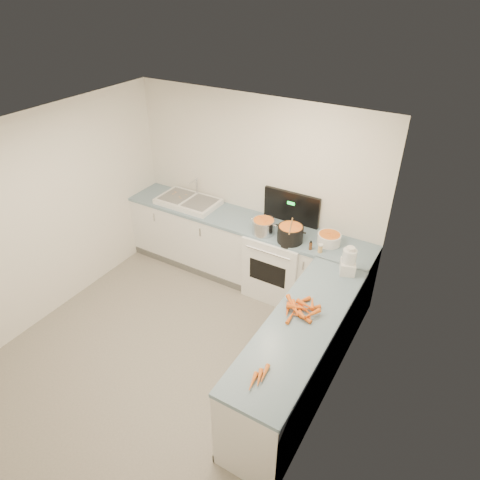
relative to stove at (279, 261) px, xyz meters
The scene contains 19 objects.
floor 1.84m from the stove, 108.07° to the right, with size 3.50×4.00×0.00m, color gray, non-canonical shape.
ceiling 2.69m from the stove, 108.07° to the right, with size 3.50×4.00×0.00m, color white, non-canonical shape.
wall_back 1.00m from the stove, 150.23° to the left, with size 3.50×2.50×0.00m, color white, non-canonical shape.
wall_left 2.96m from the stove, 143.77° to the right, with size 4.00×2.50×0.00m, color white, non-canonical shape.
wall_right 2.21m from the stove, 54.55° to the right, with size 4.00×2.50×0.00m, color white, non-canonical shape.
counter_back 0.55m from the stove, behind, with size 3.50×0.62×0.94m.
counter_right 1.65m from the stove, 56.99° to the right, with size 0.62×2.20×0.94m.
stove is the anchor object (origin of this frame).
sink 1.54m from the stove, behind, with size 0.86×0.52×0.31m.
steel_pot 0.59m from the stove, 138.52° to the right, with size 0.28×0.28×0.21m, color silver.
black_pot 0.61m from the stove, 37.21° to the right, with size 0.31×0.31×0.22m, color black.
wooden_spoon 0.72m from the stove, 37.21° to the right, with size 0.02×0.02×0.39m, color #AD7A47.
mixing_bowl 0.82m from the stove, ahead, with size 0.28×0.28×0.13m, color white.
extract_bottle 0.73m from the stove, 21.74° to the right, with size 0.04×0.04×0.09m, color #593319.
spice_jar 0.81m from the stove, 17.28° to the right, with size 0.05×0.05×0.09m, color #E5B266.
food_processor 1.24m from the stove, 22.10° to the right, with size 0.22×0.24×0.33m.
carrot_pile 1.57m from the stove, 56.83° to the right, with size 0.39×0.45×0.08m.
peeled_carrots 2.37m from the stove, 68.27° to the right, with size 0.12×0.31×0.04m.
peelings 1.77m from the stove, behind, with size 0.23×0.23×0.01m.
Camera 1 is at (2.45, -2.53, 3.74)m, focal length 32.00 mm.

